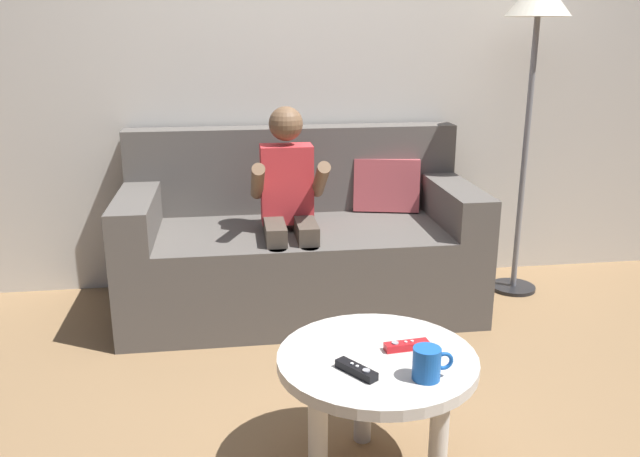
{
  "coord_description": "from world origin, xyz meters",
  "views": [
    {
      "loc": [
        -0.46,
        -1.99,
        1.37
      ],
      "look_at": [
        -0.11,
        0.46,
        0.62
      ],
      "focal_mm": 36.86,
      "sensor_mm": 36.0,
      "label": 1
    }
  ],
  "objects_px": {
    "couch": "(300,246)",
    "coffee_mug": "(428,363)",
    "game_remote_black_center": "(356,370)",
    "floor_lamp": "(537,21)",
    "game_remote_red_near_edge": "(406,346)",
    "person_seated_on_couch": "(289,204)",
    "coffee_table": "(376,374)"
  },
  "relations": [
    {
      "from": "person_seated_on_couch",
      "to": "game_remote_red_near_edge",
      "type": "bearing_deg",
      "value": -78.14
    },
    {
      "from": "couch",
      "to": "coffee_mug",
      "type": "xyz_separation_m",
      "value": [
        0.19,
        -1.56,
        0.16
      ]
    },
    {
      "from": "game_remote_red_near_edge",
      "to": "coffee_mug",
      "type": "bearing_deg",
      "value": -86.88
    },
    {
      "from": "person_seated_on_couch",
      "to": "game_remote_red_near_edge",
      "type": "distance_m",
      "value": 1.23
    },
    {
      "from": "person_seated_on_couch",
      "to": "coffee_table",
      "type": "height_order",
      "value": "person_seated_on_couch"
    },
    {
      "from": "coffee_table",
      "to": "coffee_mug",
      "type": "bearing_deg",
      "value": -56.36
    },
    {
      "from": "couch",
      "to": "person_seated_on_couch",
      "type": "bearing_deg",
      "value": -111.41
    },
    {
      "from": "couch",
      "to": "floor_lamp",
      "type": "distance_m",
      "value": 1.61
    },
    {
      "from": "coffee_table",
      "to": "game_remote_black_center",
      "type": "distance_m",
      "value": 0.16
    },
    {
      "from": "coffee_mug",
      "to": "couch",
      "type": "bearing_deg",
      "value": 96.83
    },
    {
      "from": "coffee_table",
      "to": "coffee_mug",
      "type": "height_order",
      "value": "coffee_mug"
    },
    {
      "from": "game_remote_black_center",
      "to": "coffee_mug",
      "type": "distance_m",
      "value": 0.2
    },
    {
      "from": "person_seated_on_couch",
      "to": "coffee_table",
      "type": "relative_size",
      "value": 1.69
    },
    {
      "from": "game_remote_black_center",
      "to": "floor_lamp",
      "type": "bearing_deg",
      "value": 52.37
    },
    {
      "from": "person_seated_on_couch",
      "to": "floor_lamp",
      "type": "bearing_deg",
      "value": 9.9
    },
    {
      "from": "coffee_table",
      "to": "game_remote_red_near_edge",
      "type": "bearing_deg",
      "value": 11.47
    },
    {
      "from": "couch",
      "to": "game_remote_red_near_edge",
      "type": "xyz_separation_m",
      "value": [
        0.18,
        -1.38,
        0.12
      ]
    },
    {
      "from": "person_seated_on_couch",
      "to": "game_remote_red_near_edge",
      "type": "height_order",
      "value": "person_seated_on_couch"
    },
    {
      "from": "coffee_mug",
      "to": "floor_lamp",
      "type": "bearing_deg",
      "value": 58.05
    },
    {
      "from": "person_seated_on_couch",
      "to": "game_remote_red_near_edge",
      "type": "xyz_separation_m",
      "value": [
        0.25,
        -1.19,
        -0.15
      ]
    },
    {
      "from": "game_remote_black_center",
      "to": "floor_lamp",
      "type": "xyz_separation_m",
      "value": [
        1.19,
        1.54,
        0.97
      ]
    },
    {
      "from": "couch",
      "to": "coffee_table",
      "type": "distance_m",
      "value": 1.4
    },
    {
      "from": "coffee_table",
      "to": "game_remote_black_center",
      "type": "relative_size",
      "value": 4.52
    },
    {
      "from": "game_remote_red_near_edge",
      "to": "coffee_mug",
      "type": "distance_m",
      "value": 0.19
    },
    {
      "from": "couch",
      "to": "game_remote_black_center",
      "type": "height_order",
      "value": "couch"
    },
    {
      "from": "couch",
      "to": "game_remote_red_near_edge",
      "type": "distance_m",
      "value": 1.39
    },
    {
      "from": "coffee_table",
      "to": "game_remote_black_center",
      "type": "bearing_deg",
      "value": -128.03
    },
    {
      "from": "coffee_mug",
      "to": "game_remote_red_near_edge",
      "type": "bearing_deg",
      "value": 93.12
    },
    {
      "from": "couch",
      "to": "person_seated_on_couch",
      "type": "xyz_separation_m",
      "value": [
        -0.07,
        -0.19,
        0.27
      ]
    },
    {
      "from": "coffee_table",
      "to": "floor_lamp",
      "type": "height_order",
      "value": "floor_lamp"
    },
    {
      "from": "person_seated_on_couch",
      "to": "game_remote_red_near_edge",
      "type": "relative_size",
      "value": 7.21
    },
    {
      "from": "couch",
      "to": "game_remote_black_center",
      "type": "xyz_separation_m",
      "value": [
        -0.01,
        -1.51,
        0.12
      ]
    }
  ]
}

